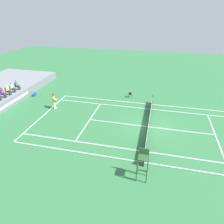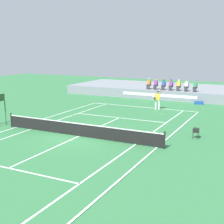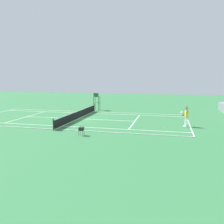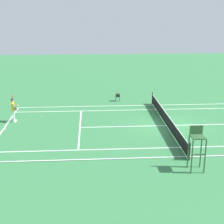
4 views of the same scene
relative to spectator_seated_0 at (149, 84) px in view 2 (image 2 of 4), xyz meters
The scene contains 16 objects.
ground_plane 18.08m from the spectator_seated_0, 84.92° to the right, with size 80.00×80.00×0.00m, color #337542.
court 18.08m from the spectator_seated_0, 84.92° to the right, with size 11.08×23.88×0.03m.
net 18.04m from the spectator_seated_0, 84.92° to the right, with size 11.98×0.10×1.07m.
barrier_wall 2.19m from the spectator_seated_0, 31.73° to the right, with size 24.89×0.25×1.06m.
bleacher_platform 4.25m from the spectator_seated_0, 67.08° to the left, with size 24.89×9.27×1.06m, color gray.
spectator_seated_0 is the anchor object (origin of this frame).
spectator_seated_1 0.85m from the spectator_seated_0, ahead, with size 0.44×0.60×1.27m.
spectator_seated_2 1.79m from the spectator_seated_0, ahead, with size 0.44×0.60×1.27m.
spectator_seated_3 2.68m from the spectator_seated_0, ahead, with size 0.44×0.60×1.27m.
spectator_seated_4 3.57m from the spectator_seated_0, ahead, with size 0.44×0.60×1.27m.
spectator_seated_5 4.46m from the spectator_seated_0, ahead, with size 0.44×0.60×1.27m.
spectator_seated_6 5.42m from the spectator_seated_0, ahead, with size 0.44×0.60×1.27m.
tennis_player 7.28m from the spectator_seated_0, 63.24° to the right, with size 0.74×0.75×2.08m.
tennis_ball 9.63m from the spectator_seated_0, 62.64° to the right, with size 0.07×0.07×0.07m, color #D1E533.
equipment_bag 6.69m from the spectator_seated_0, 15.73° to the right, with size 0.95×0.57×0.32m.
ball_hopper 17.28m from the spectator_seated_0, 59.65° to the right, with size 0.36×0.36×0.70m.
Camera 2 is at (11.12, -17.28, 5.83)m, focal length 50.71 mm.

